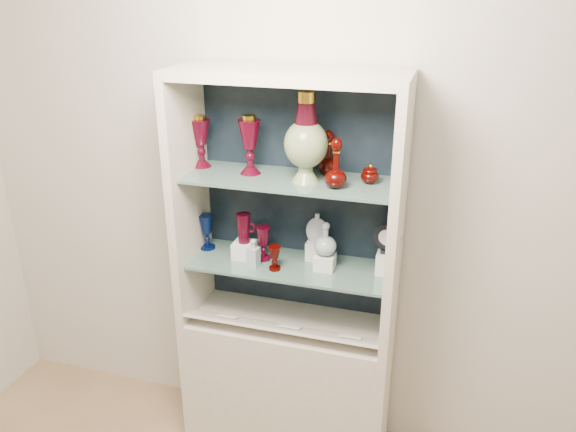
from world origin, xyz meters
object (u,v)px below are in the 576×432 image
(cobalt_goblet, at_px, (207,232))
(ruby_goblet_tall, at_px, (263,243))
(enamel_urn, at_px, (306,138))
(ruby_decanter_a, at_px, (336,160))
(pedestal_lamp_left, at_px, (201,141))
(clear_square_bottle, at_px, (253,253))
(lidded_bowl, at_px, (370,173))
(ruby_goblet_small, at_px, (275,258))
(flat_flask, at_px, (317,227))
(clear_round_decanter, at_px, (325,240))
(pedestal_lamp_right, at_px, (250,145))
(ruby_pitcher, at_px, (244,228))
(ruby_decanter_b, at_px, (328,151))
(cameo_medallion, at_px, (387,238))

(cobalt_goblet, bearing_deg, ruby_goblet_tall, -6.58)
(enamel_urn, distance_m, ruby_decanter_a, 0.17)
(pedestal_lamp_left, relative_size, clear_square_bottle, 1.72)
(lidded_bowl, xyz_separation_m, ruby_goblet_small, (-0.40, -0.11, -0.41))
(lidded_bowl, distance_m, flat_flask, 0.39)
(lidded_bowl, distance_m, clear_round_decanter, 0.37)
(pedestal_lamp_left, bearing_deg, pedestal_lamp_right, -7.59)
(pedestal_lamp_left, bearing_deg, clear_round_decanter, -5.22)
(pedestal_lamp_left, height_order, ruby_decanter_a, same)
(ruby_goblet_small, height_order, ruby_pitcher, ruby_pitcher)
(ruby_decanter_a, distance_m, lidded_bowl, 0.18)
(cobalt_goblet, distance_m, flat_flask, 0.55)
(pedestal_lamp_left, relative_size, enamel_urn, 0.62)
(ruby_goblet_tall, relative_size, ruby_goblet_small, 1.45)
(ruby_decanter_b, xyz_separation_m, ruby_goblet_tall, (-0.28, -0.10, -0.44))
(lidded_bowl, relative_size, flat_flask, 0.60)
(cobalt_goblet, bearing_deg, lidded_bowl, -0.78)
(clear_round_decanter, bearing_deg, enamel_urn, -170.06)
(ruby_goblet_tall, distance_m, cameo_medallion, 0.58)
(ruby_decanter_b, bearing_deg, ruby_pitcher, -164.35)
(ruby_decanter_a, distance_m, ruby_pitcher, 0.59)
(pedestal_lamp_left, distance_m, ruby_decanter_a, 0.67)
(flat_flask, bearing_deg, ruby_pitcher, -167.49)
(cobalt_goblet, distance_m, ruby_goblet_small, 0.41)
(cameo_medallion, bearing_deg, ruby_decanter_b, 174.79)
(pedestal_lamp_left, relative_size, clear_round_decanter, 1.57)
(pedestal_lamp_left, distance_m, pedestal_lamp_right, 0.25)
(ruby_decanter_a, height_order, ruby_goblet_small, ruby_decanter_a)
(cobalt_goblet, bearing_deg, ruby_goblet_small, -17.26)
(flat_flask, bearing_deg, cobalt_goblet, -177.39)
(pedestal_lamp_left, height_order, ruby_goblet_small, pedestal_lamp_left)
(enamel_urn, relative_size, flat_flask, 2.64)
(cobalt_goblet, height_order, ruby_goblet_small, cobalt_goblet)
(lidded_bowl, bearing_deg, enamel_urn, -168.65)
(lidded_bowl, distance_m, ruby_pitcher, 0.65)
(ruby_goblet_tall, height_order, clear_round_decanter, clear_round_decanter)
(ruby_decanter_a, xyz_separation_m, cobalt_goblet, (-0.65, 0.11, -0.45))
(ruby_goblet_small, xyz_separation_m, ruby_pitcher, (-0.18, 0.08, 0.09))
(pedestal_lamp_right, xyz_separation_m, ruby_goblet_tall, (0.06, -0.01, -0.47))
(cameo_medallion, bearing_deg, pedestal_lamp_left, -172.01)
(ruby_decanter_b, xyz_separation_m, cameo_medallion, (0.29, -0.08, -0.35))
(ruby_decanter_b, relative_size, clear_round_decanter, 1.39)
(clear_round_decanter, bearing_deg, cameo_medallion, 7.04)
(pedestal_lamp_right, relative_size, ruby_decanter_a, 1.10)
(pedestal_lamp_left, xyz_separation_m, cameo_medallion, (0.88, -0.02, -0.37))
(ruby_pitcher, distance_m, flat_flask, 0.34)
(flat_flask, distance_m, cameo_medallion, 0.34)
(pedestal_lamp_left, distance_m, ruby_goblet_tall, 0.55)
(pedestal_lamp_right, height_order, enamel_urn, enamel_urn)
(ruby_decanter_a, distance_m, cameo_medallion, 0.44)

